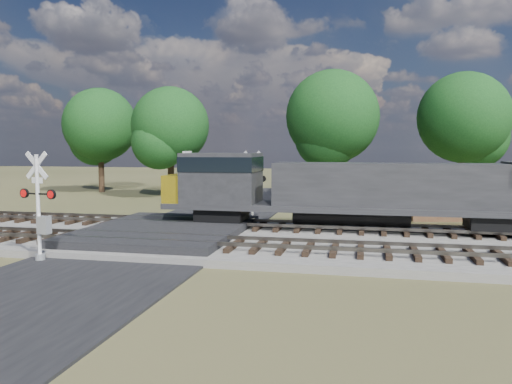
# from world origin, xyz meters

# --- Properties ---
(ground) EXTENTS (160.00, 160.00, 0.00)m
(ground) POSITION_xyz_m (0.00, 0.00, 0.00)
(ground) COLOR #414424
(ground) RESTS_ON ground
(ballast_bed) EXTENTS (140.00, 10.00, 0.30)m
(ballast_bed) POSITION_xyz_m (10.00, 0.50, 0.15)
(ballast_bed) COLOR gray
(ballast_bed) RESTS_ON ground
(road) EXTENTS (7.00, 60.00, 0.08)m
(road) POSITION_xyz_m (0.00, 0.00, 0.04)
(road) COLOR black
(road) RESTS_ON ground
(crossing_panel) EXTENTS (7.00, 9.00, 0.62)m
(crossing_panel) POSITION_xyz_m (0.00, 0.50, 0.32)
(crossing_panel) COLOR #262628
(crossing_panel) RESTS_ON ground
(track_near) EXTENTS (140.00, 2.60, 0.33)m
(track_near) POSITION_xyz_m (3.12, -2.00, 0.41)
(track_near) COLOR black
(track_near) RESTS_ON ballast_bed
(track_far) EXTENTS (140.00, 2.60, 0.33)m
(track_far) POSITION_xyz_m (3.12, 3.00, 0.41)
(track_far) COLOR black
(track_far) RESTS_ON ballast_bed
(crossing_signal_near) EXTENTS (1.68, 0.42, 4.18)m
(crossing_signal_near) POSITION_xyz_m (-2.76, -4.88, 1.74)
(crossing_signal_near) COLOR silver
(crossing_signal_near) RESTS_ON ground
(crossing_signal_far) EXTENTS (1.66, 0.39, 4.13)m
(crossing_signal_far) POSITION_xyz_m (2.75, 6.41, 1.72)
(crossing_signal_far) COLOR silver
(crossing_signal_far) RESTS_ON ground
(equipment_shed) EXTENTS (5.23, 5.23, 3.03)m
(equipment_shed) POSITION_xyz_m (13.47, 11.12, 1.53)
(equipment_shed) COLOR #43291C
(equipment_shed) RESTS_ON ground
(treeline) EXTENTS (80.17, 11.62, 11.96)m
(treeline) POSITION_xyz_m (8.59, 20.43, 6.66)
(treeline) COLOR black
(treeline) RESTS_ON ground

